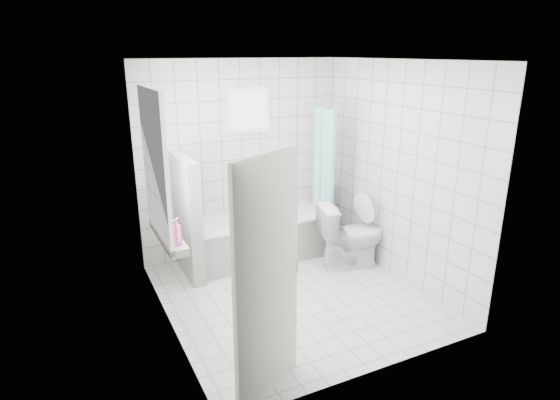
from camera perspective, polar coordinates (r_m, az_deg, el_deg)
ground at (r=5.50m, az=1.57°, el=-11.51°), size 3.00×3.00×0.00m
ceiling at (r=4.80m, az=1.84°, el=16.72°), size 3.00×3.00×0.00m
wall_back at (r=6.32m, az=-4.67°, el=5.01°), size 2.80×0.02×2.60m
wall_front at (r=3.80m, az=12.30°, el=-4.04°), size 2.80×0.02×2.60m
wall_left at (r=4.54m, az=-14.15°, el=-0.57°), size 0.02×3.00×2.60m
wall_right at (r=5.76m, az=14.15°, el=3.27°), size 0.02×3.00×2.60m
window_left at (r=4.75m, az=-14.68°, el=3.96°), size 0.01×0.90×1.40m
window_back at (r=6.20m, az=-3.79°, el=10.89°), size 0.50×0.01×0.50m
window_sill at (r=4.98m, az=-13.51°, el=-4.27°), size 0.18×1.02×0.08m
door at (r=3.66m, az=-1.54°, el=-9.68°), size 0.72×0.43×2.00m
bathtub at (r=6.32m, az=-2.45°, el=-4.55°), size 1.85×0.77×0.58m
partition_wall at (r=5.81m, az=-11.27°, el=-2.06°), size 0.15×0.85×1.50m
tiled_ledge at (r=7.02m, az=5.06°, el=-2.43°), size 0.40×0.24×0.55m
toilet at (r=6.08m, az=8.65°, el=-4.29°), size 0.92×0.66×0.85m
curtain_rod at (r=6.26m, az=4.83°, el=11.39°), size 0.02×0.80×0.02m
shower_curtain at (r=6.31m, az=5.23°, el=3.11°), size 0.14×0.48×1.78m
tub_faucet at (r=6.46m, az=-2.90°, el=1.21°), size 0.18×0.06×0.06m
sill_bottles at (r=4.82m, az=-13.21°, el=-3.01°), size 0.17×0.63×0.27m
ledge_bottles at (r=6.90m, az=5.45°, el=0.68°), size 0.17×0.16×0.27m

